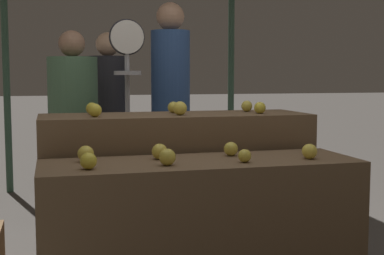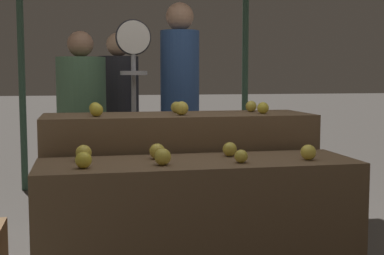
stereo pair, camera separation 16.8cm
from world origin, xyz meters
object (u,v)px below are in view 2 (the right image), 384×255
at_px(person_customer_left, 180,91).
at_px(person_customer_right, 119,109).
at_px(person_vendor_at_scale, 82,116).
at_px(produce_scale, 134,81).

bearing_deg(person_customer_left, person_customer_right, -15.96).
bearing_deg(person_customer_left, person_vendor_at_scale, 24.61).
xyz_separation_m(person_vendor_at_scale, person_customer_left, (0.84, 0.28, 0.19)).
distance_m(produce_scale, person_vendor_at_scale, 0.58).
height_order(person_vendor_at_scale, person_customer_right, person_customer_right).
relative_size(produce_scale, person_customer_right, 1.02).
relative_size(person_vendor_at_scale, person_customer_right, 0.98).
relative_size(person_customer_left, person_customer_right, 1.16).
bearing_deg(produce_scale, person_customer_left, 52.98).
bearing_deg(produce_scale, person_vendor_at_scale, 138.92).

